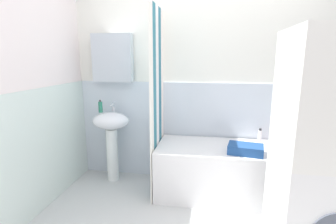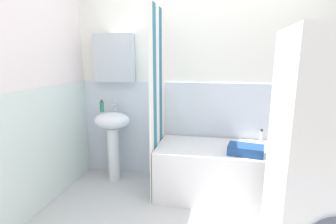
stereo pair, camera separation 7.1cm
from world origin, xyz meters
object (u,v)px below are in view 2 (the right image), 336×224
Objects in this scene: conditioner_bottle at (286,135)px; lotion_bottle at (278,137)px; washer_dryer_stack at (323,159)px; soap_dispenser at (102,106)px; towel_folded at (246,150)px; sink at (113,131)px; bathtub at (231,172)px; shampoo_bottle at (261,136)px; body_wash_bottle at (298,139)px.

conditioner_bottle is 1.36× the size of lotion_bottle.
soap_dispenser is at bearing 153.72° from washer_dryer_stack.
washer_dryer_stack is (0.41, -0.71, 0.23)m from towel_folded.
sink is at bearing 152.30° from washer_dryer_stack.
conditioner_bottle is at bearing 24.00° from bathtub.
lotion_bottle is at bearing 91.47° from washer_dryer_stack.
soap_dispenser is at bearing -176.68° from conditioner_bottle.
sink is 5.48× the size of lotion_bottle.
bathtub is 7.54× the size of conditioner_bottle.
bathtub is 10.83× the size of shampoo_bottle.
body_wash_bottle is at bearing -12.43° from conditioner_bottle.
bathtub is at bearing -5.57° from sink.
shampoo_bottle is (1.85, 0.13, -0.29)m from soap_dispenser.
washer_dryer_stack is at bearing -92.82° from conditioner_bottle.
sink is 2.19m from washer_dryer_stack.
soap_dispenser reaches higher than shampoo_bottle.
bathtub is (1.40, -0.14, -0.35)m from sink.
towel_folded is at bearing 119.90° from washer_dryer_stack.
soap_dispenser reaches higher than lotion_bottle.
conditioner_bottle is 0.13× the size of washer_dryer_stack.
sink is 0.51× the size of washer_dryer_stack.
sink reaches higher than lotion_bottle.
sink is 1.90m from lotion_bottle.
washer_dryer_stack is (0.20, -1.15, 0.21)m from shampoo_bottle.
bathtub is 0.54m from shampoo_bottle.
body_wash_bottle is 0.12m from conditioner_bottle.
soap_dispenser is 1.69m from towel_folded.
soap_dispenser is at bearing -177.50° from body_wash_bottle.
soap_dispenser is at bearing 174.89° from bathtub.
lotion_bottle is 0.09× the size of washer_dryer_stack.
lotion_bottle is at bearing 179.15° from body_wash_bottle.
washer_dryer_stack reaches higher than sink.
bathtub is at bearing -156.00° from conditioner_bottle.
bathtub is 1.16m from washer_dryer_stack.
sink is 5.62× the size of soap_dispenser.
sink is at bearing -177.38° from body_wash_bottle.
soap_dispenser is 1.66m from bathtub.
conditioner_bottle is at bearing 42.08° from towel_folded.
conditioner_bottle is (2.10, 0.12, -0.26)m from soap_dispenser.
shampoo_bottle is 0.44× the size of towel_folded.
shampoo_bottle is at bearing 4.43° from sink.
conditioner_bottle reaches higher than shampoo_bottle.
soap_dispenser is 2.12m from conditioner_bottle.
towel_folded is at bearing -115.67° from shampoo_bottle.
body_wash_bottle is (0.69, 0.23, 0.35)m from bathtub.
washer_dryer_stack reaches higher than conditioner_bottle.
washer_dryer_stack reaches higher than towel_folded.
body_wash_bottle is at bearing -5.78° from shampoo_bottle.
towel_folded is at bearing -11.16° from sink.
lotion_bottle reaches higher than bathtub.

